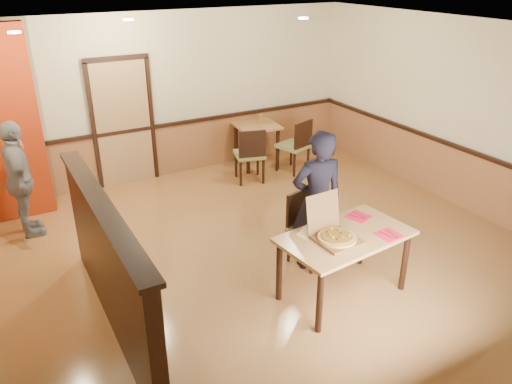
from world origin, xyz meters
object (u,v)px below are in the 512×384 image
passerby (20,180)px  diner (317,201)px  side_chair_right (296,144)px  diner_chair (307,225)px  pizza_box (334,235)px  side_table (257,134)px  side_chair_left (250,153)px  main_table (345,243)px  condiment (261,119)px

passerby → diner: bearing=-131.5°
side_chair_right → diner: (-1.50, -2.70, 0.35)m
diner_chair → pizza_box: (-0.23, -0.83, 0.33)m
diner → side_table: bearing=-95.9°
side_chair_left → diner: diner is taller
main_table → diner_chair: (0.06, 0.81, -0.16)m
diner → pizza_box: (-0.26, -0.68, -0.05)m
side_chair_right → passerby: (-4.53, -0.10, 0.29)m
diner_chair → side_chair_right: side_chair_right is taller
diner → passerby: bearing=-29.2°
side_table → passerby: 4.13m
diner_chair → side_chair_right: 2.97m
side_chair_right → condiment: bearing=-77.3°
side_chair_left → passerby: (-3.59, -0.10, 0.29)m
passerby → diner_chair: bearing=-130.1°
pizza_box → side_table: bearing=69.4°
side_chair_left → condiment: size_ratio=5.86×
diner_chair → side_table: 3.34m
side_table → passerby: (-4.06, -0.72, 0.20)m
diner_chair → condiment: condiment is taller
side_chair_right → passerby: passerby is taller
passerby → main_table: bearing=-138.8°
diner_chair → pizza_box: pizza_box is taller
diner → pizza_box: 0.73m
diner → passerby: 3.99m
diner_chair → pizza_box: size_ratio=1.75×
diner_chair → side_chair_left: bearing=62.7°
condiment → side_chair_left: bearing=-131.7°
diner_chair → main_table: bearing=-108.5°
main_table → pizza_box: (-0.18, -0.02, 0.17)m
side_chair_left → condiment: side_chair_left is taller
main_table → passerby: size_ratio=0.93×
diner → passerby: size_ratio=1.08×
diner_chair → diner: (0.03, -0.15, 0.38)m
side_chair_left → passerby: size_ratio=0.59×
diner_chair → pizza_box: bearing=-120.2°
diner_chair → passerby: bearing=126.4°
diner_chair → passerby: 3.89m
pizza_box → condiment: bearing=68.3°
passerby → pizza_box: size_ratio=3.09×
side_chair_right → side_table: size_ratio=1.20×
main_table → diner: bearing=77.0°
side_table → condiment: size_ratio=4.90×
diner_chair → side_chair_left: side_chair_left is taller
diner_chair → side_table: (1.05, 3.17, 0.11)m
side_table → passerby: size_ratio=0.50×
side_chair_right → passerby: bearing=-16.6°
main_table → side_chair_right: 3.72m
main_table → diner_chair: diner_chair is taller
diner_chair → diner: bearing=-94.6°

